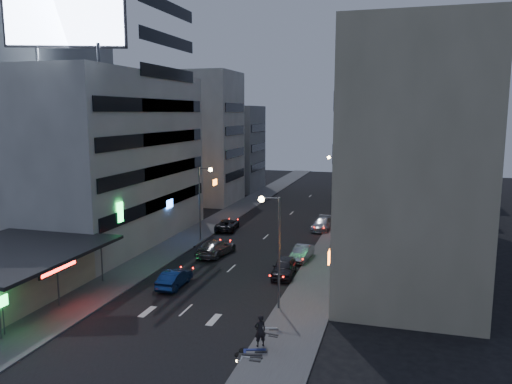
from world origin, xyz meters
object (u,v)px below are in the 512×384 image
at_px(person, 260,330).
at_px(road_car_blue, 174,278).
at_px(parked_car_right_mid, 302,253).
at_px(scooter_silver_a, 262,349).
at_px(scooter_silver_b, 278,320).
at_px(scooter_blue, 266,339).
at_px(parked_car_left, 227,225).
at_px(scooter_black_a, 263,344).
at_px(road_car_silver, 216,248).
at_px(parked_car_right_near, 284,267).
at_px(scooter_black_b, 279,327).
at_px(parked_car_right_far, 322,224).

bearing_deg(person, road_car_blue, -78.72).
relative_size(parked_car_right_mid, scooter_silver_a, 2.31).
bearing_deg(scooter_silver_b, scooter_blue, 162.18).
height_order(parked_car_left, scooter_black_a, scooter_black_a).
height_order(road_car_silver, scooter_silver_a, road_car_silver).
xyz_separation_m(parked_car_right_near, scooter_silver_a, (2.11, -14.77, -0.10)).
distance_m(parked_car_left, person, 30.37).
relative_size(parked_car_left, road_car_blue, 1.13).
distance_m(road_car_blue, scooter_black_b, 12.12).
height_order(parked_car_right_near, scooter_silver_a, parked_car_right_near).
bearing_deg(scooter_blue, parked_car_right_far, -15.02).
height_order(parked_car_right_mid, scooter_black_a, parked_car_right_mid).
bearing_deg(scooter_blue, road_car_blue, 31.67).
height_order(parked_car_left, scooter_silver_b, parked_car_left).
bearing_deg(scooter_blue, scooter_black_b, -26.62).
xyz_separation_m(scooter_blue, scooter_silver_b, (-0.05, 3.09, -0.08)).
distance_m(scooter_blue, scooter_silver_b, 3.09).
height_order(road_car_blue, scooter_silver_b, road_car_blue).
distance_m(road_car_blue, scooter_blue, 13.06).
bearing_deg(parked_car_left, road_car_silver, 97.00).
relative_size(parked_car_right_mid, road_car_silver, 0.78).
xyz_separation_m(parked_car_left, scooter_silver_a, (12.39, -29.37, 0.00)).
bearing_deg(road_car_blue, scooter_black_a, 135.66).
xyz_separation_m(road_car_blue, scooter_silver_b, (9.86, -5.42, -0.06)).
height_order(scooter_black_b, scooter_silver_b, scooter_silver_b).
height_order(parked_car_right_mid, scooter_blue, parked_car_right_mid).
height_order(parked_car_right_near, road_car_blue, parked_car_right_near).
bearing_deg(scooter_black_a, road_car_silver, 17.81).
xyz_separation_m(parked_car_right_near, scooter_blue, (2.04, -13.58, -0.05)).
bearing_deg(scooter_silver_b, road_car_blue, 42.45).
xyz_separation_m(parked_car_right_far, road_car_blue, (-8.45, -22.91, -0.01)).
distance_m(parked_car_right_far, person, 31.21).
bearing_deg(scooter_blue, person, 44.60).
bearing_deg(person, parked_car_right_near, -120.71).
xyz_separation_m(parked_car_right_near, road_car_silver, (-7.83, 4.26, 0.01)).
bearing_deg(scooter_black_b, parked_car_right_far, 10.34).
relative_size(road_car_silver, scooter_silver_a, 2.97).
bearing_deg(scooter_silver_b, parked_car_right_mid, -13.54).
distance_m(parked_car_left, parked_car_right_far, 11.33).
xyz_separation_m(road_car_silver, scooter_blue, (9.87, -17.84, -0.05)).
xyz_separation_m(parked_car_right_mid, parked_car_right_far, (0.00, 12.88, 0.03)).
xyz_separation_m(scooter_black_a, scooter_black_b, (0.32, 2.76, -0.10)).
height_order(person, scooter_silver_a, person).
bearing_deg(scooter_blue, scooter_silver_b, -16.75).
xyz_separation_m(scooter_black_a, scooter_silver_a, (0.07, -0.45, -0.07)).
bearing_deg(parked_car_right_near, person, -88.10).
height_order(parked_car_right_near, scooter_silver_b, parked_car_right_near).
height_order(road_car_blue, road_car_silver, road_car_silver).
bearing_deg(parked_car_left, scooter_silver_b, 109.73).
distance_m(parked_car_right_near, parked_car_right_far, 17.85).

